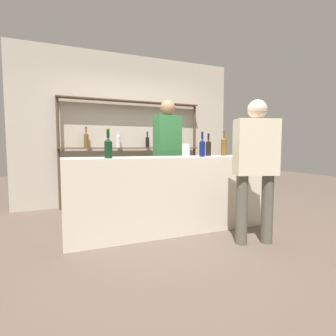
{
  "coord_description": "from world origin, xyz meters",
  "views": [
    {
      "loc": [
        -1.27,
        -3.08,
        1.08
      ],
      "look_at": [
        0.0,
        0.0,
        0.81
      ],
      "focal_mm": 28.0,
      "sensor_mm": 36.0,
      "label": 1
    }
  ],
  "objects_px": {
    "customer_right": "(256,161)",
    "counter_bottle_1": "(108,147)",
    "cork_jar": "(186,150)",
    "counter_bottle_3": "(224,146)",
    "server_behind_counter": "(168,147)",
    "counter_bottle_0": "(202,147)",
    "wine_glass": "(245,148)",
    "counter_bottle_2": "(208,147)"
  },
  "relations": [
    {
      "from": "cork_jar",
      "to": "customer_right",
      "type": "relative_size",
      "value": 0.1
    },
    {
      "from": "counter_bottle_2",
      "to": "wine_glass",
      "type": "bearing_deg",
      "value": -21.94
    },
    {
      "from": "counter_bottle_1",
      "to": "counter_bottle_2",
      "type": "bearing_deg",
      "value": 10.14
    },
    {
      "from": "counter_bottle_1",
      "to": "server_behind_counter",
      "type": "xyz_separation_m",
      "value": [
        1.08,
        0.91,
        0.0
      ]
    },
    {
      "from": "counter_bottle_0",
      "to": "counter_bottle_2",
      "type": "bearing_deg",
      "value": 45.65
    },
    {
      "from": "counter_bottle_2",
      "to": "server_behind_counter",
      "type": "relative_size",
      "value": 0.17
    },
    {
      "from": "wine_glass",
      "to": "customer_right",
      "type": "height_order",
      "value": "customer_right"
    },
    {
      "from": "counter_bottle_2",
      "to": "server_behind_counter",
      "type": "xyz_separation_m",
      "value": [
        -0.35,
        0.66,
        0.0
      ]
    },
    {
      "from": "counter_bottle_1",
      "to": "counter_bottle_2",
      "type": "relative_size",
      "value": 1.06
    },
    {
      "from": "counter_bottle_1",
      "to": "cork_jar",
      "type": "relative_size",
      "value": 1.98
    },
    {
      "from": "counter_bottle_0",
      "to": "wine_glass",
      "type": "xyz_separation_m",
      "value": [
        0.71,
        0.05,
        -0.02
      ]
    },
    {
      "from": "counter_bottle_0",
      "to": "server_behind_counter",
      "type": "distance_m",
      "value": 0.91
    },
    {
      "from": "counter_bottle_1",
      "to": "server_behind_counter",
      "type": "relative_size",
      "value": 0.18
    },
    {
      "from": "counter_bottle_3",
      "to": "customer_right",
      "type": "bearing_deg",
      "value": -100.97
    },
    {
      "from": "counter_bottle_2",
      "to": "cork_jar",
      "type": "relative_size",
      "value": 1.88
    },
    {
      "from": "counter_bottle_0",
      "to": "counter_bottle_3",
      "type": "bearing_deg",
      "value": 23.75
    },
    {
      "from": "customer_right",
      "to": "counter_bottle_1",
      "type": "bearing_deg",
      "value": 83.08
    },
    {
      "from": "cork_jar",
      "to": "wine_glass",
      "type": "bearing_deg",
      "value": -11.43
    },
    {
      "from": "counter_bottle_2",
      "to": "customer_right",
      "type": "distance_m",
      "value": 0.91
    },
    {
      "from": "counter_bottle_3",
      "to": "wine_glass",
      "type": "xyz_separation_m",
      "value": [
        0.24,
        -0.15,
        -0.03
      ]
    },
    {
      "from": "cork_jar",
      "to": "counter_bottle_3",
      "type": "bearing_deg",
      "value": -1.53
    },
    {
      "from": "counter_bottle_1",
      "to": "counter_bottle_0",
      "type": "bearing_deg",
      "value": 0.54
    },
    {
      "from": "counter_bottle_1",
      "to": "cork_jar",
      "type": "xyz_separation_m",
      "value": [
        1.07,
        0.23,
        -0.04
      ]
    },
    {
      "from": "counter_bottle_0",
      "to": "counter_bottle_3",
      "type": "distance_m",
      "value": 0.51
    },
    {
      "from": "wine_glass",
      "to": "server_behind_counter",
      "type": "height_order",
      "value": "server_behind_counter"
    },
    {
      "from": "server_behind_counter",
      "to": "customer_right",
      "type": "relative_size",
      "value": 1.14
    },
    {
      "from": "counter_bottle_0",
      "to": "counter_bottle_1",
      "type": "distance_m",
      "value": 1.19
    },
    {
      "from": "counter_bottle_1",
      "to": "customer_right",
      "type": "relative_size",
      "value": 0.21
    },
    {
      "from": "counter_bottle_3",
      "to": "server_behind_counter",
      "type": "xyz_separation_m",
      "value": [
        -0.58,
        0.7,
        -0.02
      ]
    },
    {
      "from": "server_behind_counter",
      "to": "customer_right",
      "type": "distance_m",
      "value": 1.62
    },
    {
      "from": "counter_bottle_1",
      "to": "counter_bottle_2",
      "type": "height_order",
      "value": "counter_bottle_1"
    },
    {
      "from": "wine_glass",
      "to": "cork_jar",
      "type": "xyz_separation_m",
      "value": [
        -0.83,
        0.17,
        -0.02
      ]
    },
    {
      "from": "counter_bottle_1",
      "to": "customer_right",
      "type": "height_order",
      "value": "customer_right"
    },
    {
      "from": "counter_bottle_0",
      "to": "server_behind_counter",
      "type": "height_order",
      "value": "server_behind_counter"
    },
    {
      "from": "wine_glass",
      "to": "counter_bottle_1",
      "type": "bearing_deg",
      "value": -178.03
    },
    {
      "from": "counter_bottle_2",
      "to": "server_behind_counter",
      "type": "height_order",
      "value": "server_behind_counter"
    },
    {
      "from": "wine_glass",
      "to": "counter_bottle_3",
      "type": "bearing_deg",
      "value": 147.87
    },
    {
      "from": "counter_bottle_1",
      "to": "counter_bottle_3",
      "type": "height_order",
      "value": "counter_bottle_3"
    },
    {
      "from": "counter_bottle_0",
      "to": "server_behind_counter",
      "type": "bearing_deg",
      "value": 96.91
    },
    {
      "from": "wine_glass",
      "to": "server_behind_counter",
      "type": "xyz_separation_m",
      "value": [
        -0.82,
        0.85,
        0.02
      ]
    },
    {
      "from": "cork_jar",
      "to": "server_behind_counter",
      "type": "xyz_separation_m",
      "value": [
        0.01,
        0.68,
        0.04
      ]
    },
    {
      "from": "counter_bottle_0",
      "to": "wine_glass",
      "type": "height_order",
      "value": "counter_bottle_0"
    }
  ]
}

